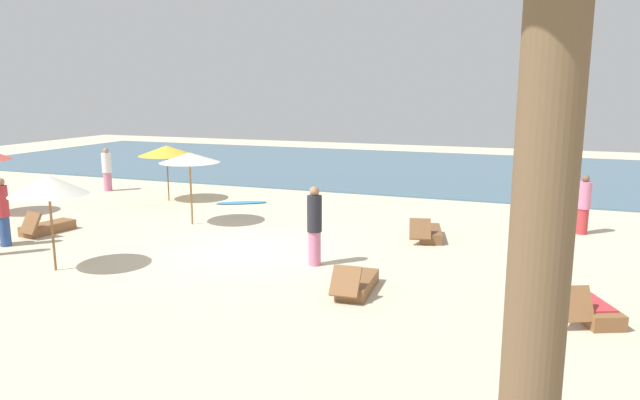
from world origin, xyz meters
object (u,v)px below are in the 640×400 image
at_px(umbrella_0, 48,185).
at_px(umbrella_2, 190,158).
at_px(person_0, 314,226).
at_px(umbrella_3, 167,151).
at_px(person_2, 584,205).
at_px(surfboard, 241,203).
at_px(lounger_0, 356,284).
at_px(lounger_2, 429,233).
at_px(person_1, 107,170).
at_px(person_5, 3,211).
at_px(lounger_3, 46,227).
at_px(lounger_1, 588,308).

bearing_deg(umbrella_0, umbrella_2, 85.53).
bearing_deg(person_0, umbrella_3, 144.73).
bearing_deg(person_2, surfboard, 177.10).
distance_m(umbrella_3, person_2, 14.26).
height_order(umbrella_3, lounger_0, umbrella_3).
bearing_deg(surfboard, umbrella_2, -87.58).
height_order(lounger_2, person_0, person_0).
height_order(person_1, person_2, person_1).
relative_size(person_2, person_5, 0.93).
bearing_deg(lounger_3, surfboard, 61.66).
distance_m(umbrella_0, person_1, 11.06).
xyz_separation_m(lounger_1, person_5, (-14.24, -0.00, 0.77)).
distance_m(lounger_1, surfboard, 13.37).
distance_m(lounger_0, person_1, 15.44).
xyz_separation_m(lounger_1, person_1, (-17.53, 7.92, 0.70)).
height_order(lounger_0, surfboard, lounger_0).
bearing_deg(lounger_3, umbrella_2, 36.34).
bearing_deg(person_2, lounger_3, -159.81).
bearing_deg(umbrella_3, umbrella_0, -72.59).
distance_m(person_1, surfboard, 6.49).
height_order(lounger_3, person_5, person_5).
relative_size(lounger_1, lounger_3, 1.02).
xyz_separation_m(person_2, person_5, (-14.53, -6.84, 0.08)).
height_order(umbrella_0, person_1, umbrella_0).
relative_size(person_0, person_5, 1.03).
height_order(lounger_1, lounger_2, lounger_1).
bearing_deg(lounger_1, lounger_2, 128.70).
height_order(lounger_1, person_2, person_2).
bearing_deg(person_2, umbrella_0, -145.40).
bearing_deg(person_1, lounger_3, -63.57).
xyz_separation_m(person_0, surfboard, (-5.23, 6.13, -0.93)).
relative_size(person_1, surfboard, 0.96).
distance_m(person_0, person_2, 8.30).
xyz_separation_m(lounger_1, lounger_2, (-3.76, 4.69, -0.01)).
bearing_deg(lounger_2, surfboard, 159.65).
bearing_deg(person_0, person_1, 150.36).
relative_size(umbrella_3, person_1, 1.17).
xyz_separation_m(umbrella_2, umbrella_3, (-2.97, 3.05, -0.19)).
relative_size(person_0, person_1, 1.08).
height_order(umbrella_0, lounger_0, umbrella_0).
height_order(lounger_0, lounger_2, lounger_0).
xyz_separation_m(person_0, person_1, (-11.65, 6.63, -0.09)).
relative_size(lounger_0, person_0, 0.90).
xyz_separation_m(person_0, person_5, (-8.36, -1.29, -0.02)).
relative_size(umbrella_2, lounger_3, 1.31).
relative_size(lounger_0, person_2, 0.99).
bearing_deg(lounger_0, umbrella_3, 143.16).
xyz_separation_m(person_1, surfboard, (6.42, -0.50, -0.85)).
height_order(person_0, person_5, person_0).
height_order(umbrella_2, person_2, umbrella_2).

